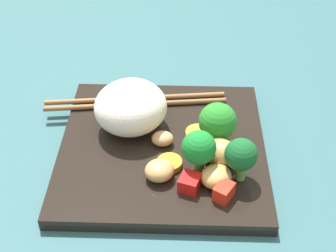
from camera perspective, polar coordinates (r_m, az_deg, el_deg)
ground_plane at (r=58.33cm, az=-0.62°, el=-3.90°), size 110.00×110.00×2.00cm
square_plate at (r=57.14cm, az=-0.63°, el=-2.63°), size 23.87×23.87×1.50cm
rice_mound at (r=57.31cm, az=-4.36°, el=2.22°), size 11.85×11.89×5.92cm
broccoli_floret_0 at (r=51.21cm, az=3.60°, el=-2.59°), size 3.67×3.67×5.31cm
broccoli_floret_1 at (r=55.24cm, az=5.77°, el=0.48°), size 4.31×4.31×5.23cm
broccoli_floret_2 at (r=51.07cm, az=8.47°, el=-3.41°), size 3.46×3.46×5.09cm
carrot_slice_0 at (r=55.64cm, az=7.47°, el=-2.95°), size 3.46×3.46×0.66cm
carrot_slice_1 at (r=55.28cm, az=3.76°, el=-3.01°), size 3.49×3.49×0.62cm
carrot_slice_2 at (r=53.77cm, az=0.18°, el=-4.32°), size 3.73×3.73×0.70cm
carrot_slice_3 at (r=57.61cm, az=3.54°, el=-0.89°), size 3.86×3.86×0.63cm
pepper_chunk_0 at (r=51.14cm, az=2.52°, el=-6.58°), size 2.65×2.55×1.58cm
pepper_chunk_1 at (r=50.47cm, az=6.49°, el=-7.58°), size 2.63×2.44×1.69cm
chicken_piece_0 at (r=55.85cm, az=-0.34°, el=-1.71°), size 2.28×2.62×1.58cm
chicken_piece_1 at (r=53.82cm, az=6.03°, el=-3.01°), size 5.02×4.92×2.82cm
chicken_piece_2 at (r=51.98cm, az=-0.72°, el=-5.18°), size 4.17×4.24×2.08cm
chicken_piece_3 at (r=51.59cm, az=5.59°, el=-5.85°), size 4.49×4.55×2.09cm
chopstick_pair at (r=62.54cm, az=-3.80°, el=2.85°), size 4.91×23.00×0.65cm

